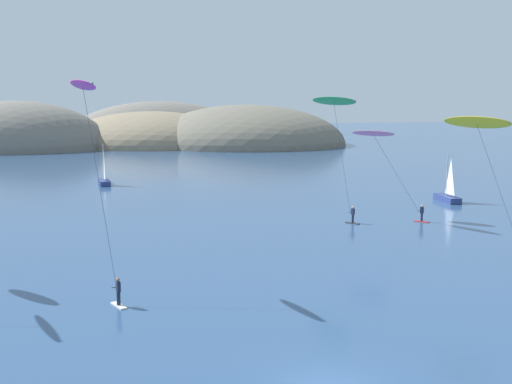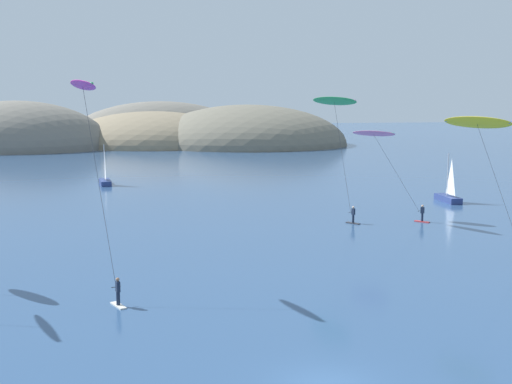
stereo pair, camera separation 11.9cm
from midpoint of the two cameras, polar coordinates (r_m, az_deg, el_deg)
headland_island at (r=174.35m, az=-8.56°, el=4.16°), size 107.93×60.96×23.64m
sailboat_near at (r=79.27m, az=16.65°, el=-0.33°), size 1.67×5.93×5.70m
sailboat_far at (r=93.59m, az=-13.25°, el=1.05°), size 1.90×5.96×5.70m
kitesurfer_pink at (r=65.82m, az=10.80°, el=4.55°), size 6.65×6.45×8.94m
kitesurfer_green at (r=63.80m, az=7.12°, el=7.41°), size 4.01×6.29×12.29m
kitesurfer_magenta at (r=41.91m, az=-14.79°, el=7.46°), size 3.62×8.73×13.22m
kitesurfer_yellow at (r=52.55m, az=19.35°, el=5.13°), size 4.16×7.69×10.72m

